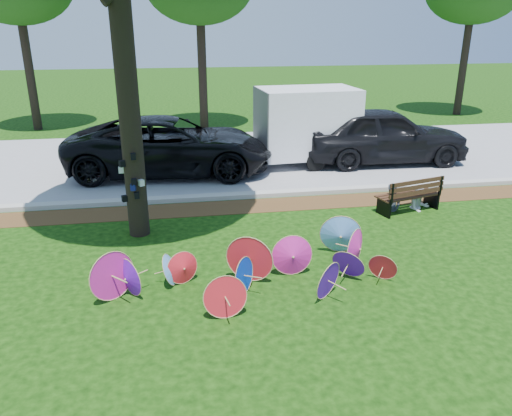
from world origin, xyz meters
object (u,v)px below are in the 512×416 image
(dark_pickup, at_px, (383,135))
(person_left, at_px, (394,185))
(parasol_pile, at_px, (258,263))
(person_right, at_px, (421,187))
(black_van, at_px, (170,146))
(cargo_trailer, at_px, (307,122))
(park_bench, at_px, (408,194))

(dark_pickup, height_order, person_left, dark_pickup)
(parasol_pile, relative_size, person_right, 4.74)
(dark_pickup, bearing_deg, parasol_pile, 145.57)
(black_van, bearing_deg, dark_pickup, -83.65)
(dark_pickup, bearing_deg, person_left, 162.53)
(cargo_trailer, relative_size, person_left, 2.31)
(parasol_pile, relative_size, cargo_trailer, 1.79)
(parasol_pile, height_order, person_left, person_left)
(park_bench, relative_size, person_left, 1.25)
(park_bench, xyz_separation_m, person_right, (0.35, 0.05, 0.14))
(person_left, bearing_deg, cargo_trailer, 78.23)
(black_van, distance_m, park_bench, 7.11)
(parasol_pile, height_order, person_right, person_right)
(dark_pickup, relative_size, cargo_trailer, 1.77)
(park_bench, distance_m, person_left, 0.42)
(parasol_pile, xyz_separation_m, person_right, (4.56, 3.02, 0.20))
(person_right, bearing_deg, dark_pickup, 72.39)
(black_van, distance_m, dark_pickup, 6.85)
(park_bench, bearing_deg, person_right, -6.64)
(person_right, bearing_deg, parasol_pile, -153.55)
(parasol_pile, relative_size, dark_pickup, 1.01)
(dark_pickup, bearing_deg, cargo_trailer, 85.30)
(black_van, height_order, person_left, black_van)
(parasol_pile, bearing_deg, person_left, 38.00)
(dark_pickup, distance_m, park_bench, 4.55)
(parasol_pile, height_order, park_bench, parasol_pile)
(person_right, bearing_deg, person_left, 172.97)
(parasol_pile, bearing_deg, park_bench, 35.16)
(person_right, bearing_deg, black_van, 138.27)
(park_bench, bearing_deg, dark_pickup, 60.40)
(black_van, distance_m, person_right, 7.36)
(cargo_trailer, relative_size, person_right, 2.65)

